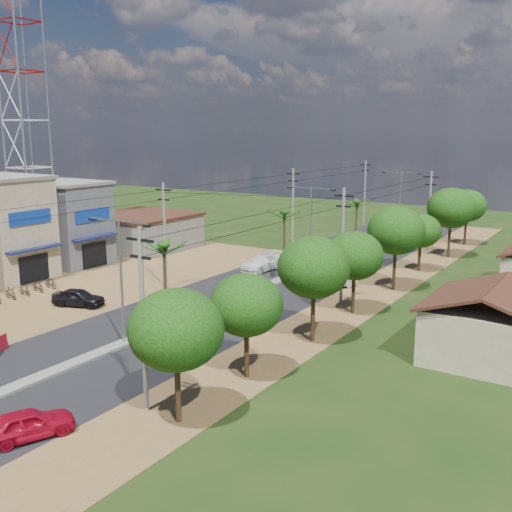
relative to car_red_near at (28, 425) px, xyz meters
The scene contains 38 objects.
ground 11.90m from the car_red_near, 114.88° to the left, with size 160.00×160.00×0.00m, color black.
road 26.27m from the car_red_near, 100.98° to the left, with size 12.00×110.00×0.04m, color black.
median 29.22m from the car_red_near, 99.86° to the left, with size 1.00×90.00×0.18m, color #605E56.
dirt_lot_west 27.44m from the car_red_near, 136.80° to the left, with size 18.00×46.00×0.04m, color brown.
dirt_shoulder_east 26.02m from the car_red_near, 82.27° to the left, with size 5.00×90.00×0.03m, color brown.
shophouse_cream 32.56m from the car_red_near, 146.62° to the left, with size 9.00×6.40×9.30m.
shophouse_grey 36.80m from the car_red_near, 137.43° to the left, with size 9.00×6.40×8.30m.
low_shed 43.44m from the car_red_near, 126.78° to the left, with size 10.40×10.40×3.95m.
telecom_tower 44.48m from the car_red_near, 142.25° to the left, with size 3.80×3.80×43.00m.
house_east_near 25.69m from the car_red_near, 54.18° to the left, with size 7.60×7.50×4.60m.
tree_east_a 7.59m from the car_red_near, 46.72° to the left, with size 4.40×4.40×6.37m.
tree_east_b 12.10m from the car_red_near, 68.25° to the left, with size 4.00×4.00×5.83m.
tree_east_c 18.86m from the car_red_near, 75.19° to the left, with size 4.60×4.60×6.83m.
tree_east_d 25.43m from the car_red_near, 79.93° to the left, with size 4.20×4.20×6.13m.
tree_east_e 33.39m from the car_red_near, 82.01° to the left, with size 4.80×4.80×7.14m.
tree_east_f 41.12m from the car_red_near, 84.12° to the left, with size 3.80×3.80×5.52m.
tree_east_g 49.23m from the car_red_near, 84.38° to the left, with size 5.00×5.00×7.38m.
tree_east_h 57.10m from the car_red_near, 85.47° to the left, with size 4.40×4.40×6.52m.
palm_median_near 16.34m from the car_red_near, 108.69° to the left, with size 2.00×2.00×6.15m.
palm_median_mid 31.62m from the car_red_near, 99.23° to the left, with size 2.00×2.00×6.55m.
palm_median_far 47.27m from the car_red_near, 96.10° to the left, with size 2.00×2.00×5.85m.
streetlight_near 12.57m from the car_red_near, 114.88° to the left, with size 5.10×0.18×8.00m.
streetlight_mid 36.36m from the car_red_near, 97.96° to the left, with size 5.10×0.18×8.00m.
streetlight_far 61.12m from the car_red_near, 94.70° to the left, with size 5.10×0.18×8.00m.
utility_pole_w_b 26.07m from the car_red_near, 117.78° to the left, with size 1.60×0.24×9.00m.
utility_pole_w_c 46.54m from the car_red_near, 105.00° to the left, with size 1.60×0.24×9.00m.
utility_pole_w_d 66.99m from the car_red_near, 100.34° to the left, with size 1.60×0.24×9.00m.
utility_pole_e_a 6.77m from the car_red_near, 62.39° to the left, with size 1.60×0.24×9.00m.
utility_pole_e_b 27.20m from the car_red_near, 84.67° to the left, with size 1.60×0.24×9.00m.
utility_pole_e_c 49.01m from the car_red_near, 87.07° to the left, with size 1.60×0.24×9.00m.
car_red_near is the anchor object (origin of this frame).
car_silver_mid 30.14m from the car_red_near, 90.00° to the left, with size 1.70×4.88×1.61m, color #999BA1.
car_white_far 33.90m from the car_red_near, 104.38° to the left, with size 2.18×5.37×1.56m, color silver.
car_parked_dark 20.43m from the car_red_near, 133.14° to the left, with size 1.62×4.02×1.37m, color black.
moto_rider_east 11.19m from the car_red_near, 88.98° to the left, with size 0.65×1.86×0.98m, color black.
moto_rider_west_a 32.16m from the car_red_near, 101.12° to the left, with size 0.60×1.71×0.90m, color black.
moto_rider_west_b 44.69m from the car_red_near, 98.82° to the left, with size 0.42×1.49×0.90m, color black.
roadside_sign 11.99m from the car_red_near, 151.12° to the left, with size 0.39×1.17×0.99m.
Camera 1 is at (26.43, -25.58, 13.31)m, focal length 42.00 mm.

